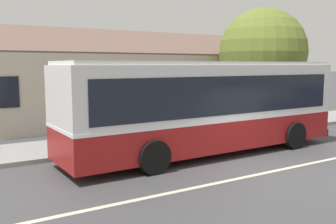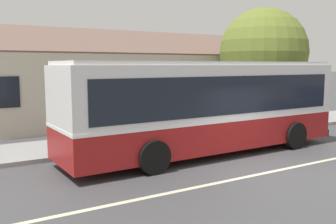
{
  "view_description": "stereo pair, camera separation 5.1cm",
  "coord_description": "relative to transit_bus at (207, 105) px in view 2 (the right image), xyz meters",
  "views": [
    {
      "loc": [
        -8.35,
        -7.53,
        3.13
      ],
      "look_at": [
        -2.12,
        2.62,
        1.62
      ],
      "focal_mm": 40.0,
      "sensor_mm": 36.0,
      "label": 1
    },
    {
      "loc": [
        -8.31,
        -7.55,
        3.13
      ],
      "look_at": [
        -2.12,
        2.62,
        1.62
      ],
      "focal_mm": 40.0,
      "sensor_mm": 36.0,
      "label": 2
    }
  ],
  "objects": [
    {
      "name": "ground_plane",
      "position": [
        0.35,
        -2.9,
        -1.74
      ],
      "size": [
        300.0,
        300.0,
        0.0
      ],
      "primitive_type": "plane",
      "color": "#424244"
    },
    {
      "name": "sidewalk_far",
      "position": [
        0.35,
        3.1,
        -1.66
      ],
      "size": [
        60.0,
        3.0,
        0.15
      ],
      "primitive_type": "cube",
      "color": "gray",
      "rests_on": "ground"
    },
    {
      "name": "lane_divider_stripe",
      "position": [
        0.35,
        -2.9,
        -1.73
      ],
      "size": [
        60.0,
        0.16,
        0.01
      ],
      "primitive_type": "cube",
      "color": "beige",
      "rests_on": "ground"
    },
    {
      "name": "community_building",
      "position": [
        -2.57,
        10.74,
        0.2
      ],
      "size": [
        27.27,
        9.11,
        6.24
      ],
      "color": "beige",
      "rests_on": "ground"
    },
    {
      "name": "transit_bus",
      "position": [
        0.0,
        0.0,
        0.0
      ],
      "size": [
        10.58,
        2.92,
        3.24
      ],
      "color": "maroon",
      "rests_on": "ground"
    },
    {
      "name": "bench_down_street",
      "position": [
        -3.41,
        2.42,
        -1.17
      ],
      "size": [
        1.65,
        0.51,
        0.94
      ],
      "color": "brown",
      "rests_on": "sidewalk_far"
    },
    {
      "name": "street_tree_primary",
      "position": [
        6.86,
        4.12,
        2.05
      ],
      "size": [
        4.67,
        4.67,
        6.13
      ],
      "color": "#4C3828",
      "rests_on": "ground"
    },
    {
      "name": "bus_stop_sign",
      "position": [
        6.7,
        2.09,
        -0.1
      ],
      "size": [
        0.36,
        0.07,
        2.4
      ],
      "color": "gray",
      "rests_on": "sidewalk_far"
    }
  ]
}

